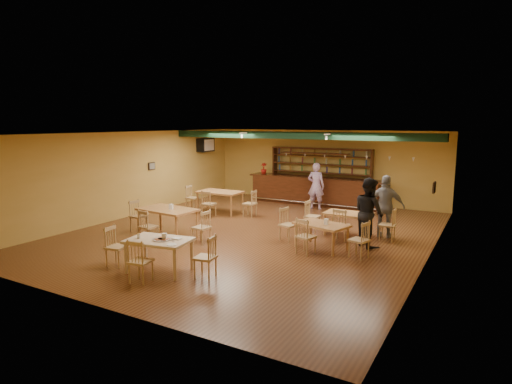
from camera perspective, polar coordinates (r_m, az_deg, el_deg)
The scene contains 23 objects.
floor at distance 13.13m, azimuth -0.32°, elevation -5.42°, with size 12.00×12.00×0.00m, color #542E18.
ceiling_beam at distance 15.21m, azimuth 4.95°, elevation 7.50°, with size 10.00×0.30×0.25m, color black.
track_rail_left at distance 16.55m, azimuth 0.10°, elevation 7.92°, with size 0.05×2.50×0.05m, color white.
track_rail_right at distance 15.25m, azimuth 10.74°, elevation 7.65°, with size 0.05×2.50×0.05m, color white.
ac_unit at distance 18.87m, azimuth -6.71°, elevation 6.23°, with size 0.34×0.70×0.48m, color white.
picture_left at distance 16.56m, azimuth -13.68°, elevation 3.36°, with size 0.04×0.34×0.28m, color black.
picture_right at distance 11.72m, azimuth 22.59°, elevation 0.57°, with size 0.04×0.34×0.28m, color black.
bar_counter at distance 17.62m, azimuth 7.75°, elevation 0.15°, with size 5.59×0.85×1.13m, color #32170A.
back_bar_hutch at distance 18.12m, azimuth 8.53°, elevation 2.22°, with size 4.32×0.40×2.28m, color #32170A.
poinsettia at distance 18.49m, azimuth 1.03°, elevation 3.16°, with size 0.26×0.26×0.46m, color #B11810.
dining_table_a at distance 15.96m, azimuth -4.79°, elevation -1.33°, with size 1.61×0.97×0.81m, color #AB693C.
dining_table_b at distance 13.02m, azimuth 12.14°, elevation -4.20°, with size 1.37×0.82×0.69m, color #AB693C.
dining_table_c at distance 12.85m, azimuth -11.60°, elevation -4.01°, with size 1.68×1.01×0.84m, color #AB693C.
dining_table_d at distance 11.57m, azimuth 8.65°, elevation -5.80°, with size 1.37×0.82×0.68m, color #AB693C.
near_table at distance 9.97m, azimuth -12.72°, elevation -8.21°, with size 1.40×0.90×0.75m, color beige.
pizza_tray at distance 9.79m, azimuth -12.36°, elevation -6.18°, with size 0.40×0.40×0.01m, color silver.
parmesan_shaker at distance 10.04m, azimuth -15.29°, elevation -5.63°, with size 0.07×0.07×0.11m, color #EAE5C6.
napkin_stack at distance 9.78m, azimuth -10.49°, elevation -6.10°, with size 0.20×0.15×0.03m, color white.
pizza_server at distance 9.73m, azimuth -11.51°, elevation -6.19°, with size 0.32×0.09×0.00m, color silver.
side_plate at distance 9.36m, azimuth -11.11°, elevation -6.86°, with size 0.22×0.22×0.01m, color white.
patron_bar at distance 16.67m, azimuth 7.96°, elevation 0.80°, with size 0.66×0.43×1.80m, color purple.
patron_right_a at distance 11.93m, azimuth 14.75°, elevation -2.62°, with size 0.91×0.71×1.87m, color black.
patron_right_b at distance 12.99m, azimuth 16.83°, elevation -1.86°, with size 1.07×0.44×1.82m, color slate.
Camera 1 is at (6.30, -11.03, 3.33)m, focal length 30.14 mm.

